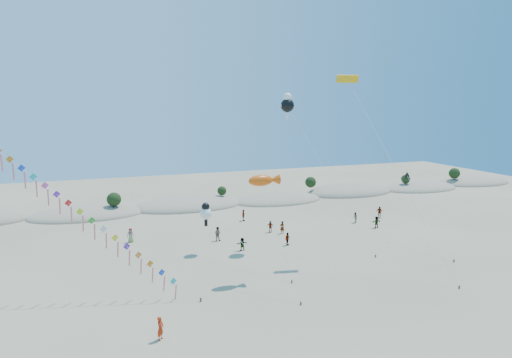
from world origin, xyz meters
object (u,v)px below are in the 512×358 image
(kite_train, at_px, (35,179))
(parafoil_kite, at_px, (349,82))
(flyer_foreground, at_px, (160,328))
(fish_kite, at_px, (264,180))

(kite_train, distance_m, parafoil_kite, 32.96)
(parafoil_kite, xyz_separation_m, flyer_foreground, (-22.76, -12.27, -18.63))
(fish_kite, relative_size, flyer_foreground, 5.77)
(kite_train, xyz_separation_m, flyer_foreground, (8.97, -11.63, -9.73))
(flyer_foreground, bearing_deg, kite_train, 73.65)
(parafoil_kite, bearing_deg, flyer_foreground, -151.66)
(parafoil_kite, distance_m, flyer_foreground, 31.87)
(flyer_foreground, bearing_deg, fish_kite, -16.42)
(parafoil_kite, bearing_deg, kite_train, -178.83)
(fish_kite, xyz_separation_m, flyer_foreground, (-11.46, -8.82, -8.83))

